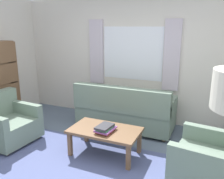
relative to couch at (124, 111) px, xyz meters
name	(u,v)px	position (x,y,z in m)	size (l,w,h in m)	color
ground_plane	(81,170)	(-0.06, -1.60, -0.37)	(6.24, 6.24, 0.00)	slate
wall_back	(133,60)	(-0.06, 0.66, 0.93)	(5.32, 0.12, 2.60)	silver
window_with_curtains	(132,54)	(-0.06, 0.58, 1.08)	(1.98, 0.07, 1.40)	white
area_rug	(81,169)	(-0.06, -1.60, -0.36)	(2.75, 1.82, 0.01)	#4C5684
couch	(124,111)	(0.00, 0.00, 0.00)	(1.90, 0.82, 0.92)	slate
armchair_left	(7,123)	(-1.70, -1.37, -0.01)	(0.88, 0.90, 0.88)	slate
armchair_right	(212,160)	(1.65, -1.21, -0.01)	(0.93, 0.94, 0.88)	slate
coffee_table	(105,132)	(0.08, -1.07, 0.01)	(1.10, 0.64, 0.44)	brown
book_stack_on_table	(105,128)	(0.12, -1.15, 0.12)	(0.27, 0.35, 0.10)	#B23833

